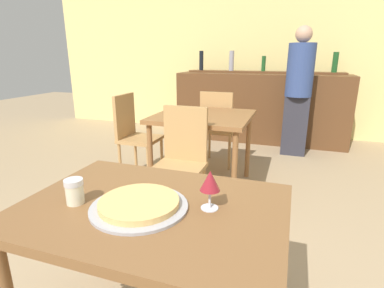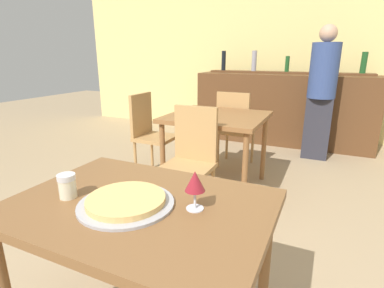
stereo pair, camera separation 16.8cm
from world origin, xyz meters
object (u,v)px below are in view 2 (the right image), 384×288
(chair_far_side_left, at_px, (149,130))
(person_standing, at_px, (322,89))
(chair_far_side_back, at_px, (235,125))
(cheese_shaker, at_px, (67,186))
(wine_glass, at_px, (195,182))
(pizza_tray, at_px, (126,202))
(chair_far_side_front, at_px, (191,155))

(chair_far_side_left, height_order, person_standing, person_standing)
(chair_far_side_back, bearing_deg, cheese_shaker, 90.76)
(person_standing, bearing_deg, cheese_shaker, -104.31)
(chair_far_side_left, xyz_separation_m, wine_glass, (1.36, -1.78, 0.33))
(chair_far_side_back, height_order, person_standing, person_standing)
(cheese_shaker, bearing_deg, pizza_tray, 9.67)
(chair_far_side_back, height_order, wine_glass, chair_far_side_back)
(chair_far_side_front, distance_m, chair_far_side_back, 1.23)
(wine_glass, bearing_deg, pizza_tray, -161.22)
(chair_far_side_front, xyz_separation_m, pizza_tray, (0.30, -1.25, 0.23))
(chair_far_side_front, relative_size, chair_far_side_left, 1.00)
(chair_far_side_front, bearing_deg, cheese_shaker, -88.53)
(person_standing, height_order, wine_glass, person_standing)
(chair_far_side_back, bearing_deg, person_standing, -138.01)
(pizza_tray, bearing_deg, chair_far_side_back, 96.91)
(chair_far_side_front, distance_m, person_standing, 2.23)
(pizza_tray, relative_size, cheese_shaker, 3.71)
(chair_far_side_back, xyz_separation_m, pizza_tray, (0.30, -2.48, 0.23))
(chair_far_side_left, xyz_separation_m, person_standing, (1.68, 1.40, 0.38))
(wine_glass, bearing_deg, chair_far_side_back, 103.27)
(chair_far_side_front, height_order, pizza_tray, chair_far_side_front)
(pizza_tray, height_order, person_standing, person_standing)
(cheese_shaker, distance_m, person_standing, 3.42)
(pizza_tray, xyz_separation_m, wine_glass, (0.26, 0.09, 0.10))
(chair_far_side_back, bearing_deg, wine_glass, 103.27)
(chair_far_side_back, distance_m, chair_far_side_left, 1.01)
(chair_far_side_front, xyz_separation_m, chair_far_side_back, (0.00, 1.23, 0.00))
(cheese_shaker, bearing_deg, chair_far_side_back, 90.76)
(pizza_tray, distance_m, person_standing, 3.32)
(chair_far_side_front, xyz_separation_m, cheese_shaker, (0.03, -1.30, 0.27))
(chair_far_side_left, relative_size, person_standing, 0.55)
(chair_far_side_left, bearing_deg, cheese_shaker, -156.49)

